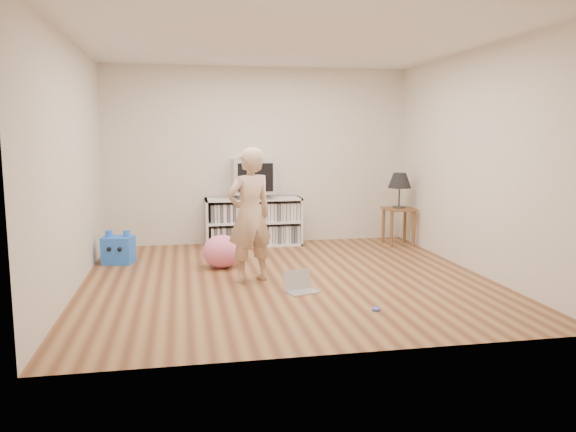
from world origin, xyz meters
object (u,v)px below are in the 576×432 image
(media_unit, at_px, (253,221))
(dvd_deck, at_px, (253,196))
(plush_pink, at_px, (222,251))
(side_table, at_px, (399,217))
(crt_tv, at_px, (253,176))
(table_lamp, at_px, (400,181))
(laptop, at_px, (300,286))
(person, at_px, (250,215))
(plush_blue, at_px, (118,249))

(media_unit, height_order, dvd_deck, dvd_deck)
(media_unit, xyz_separation_m, plush_pink, (-0.56, -1.36, -0.15))
(side_table, height_order, plush_pink, side_table)
(crt_tv, bearing_deg, table_lamp, -9.87)
(dvd_deck, distance_m, crt_tv, 0.29)
(media_unit, height_order, side_table, media_unit)
(table_lamp, relative_size, laptop, 1.36)
(side_table, xyz_separation_m, person, (-2.41, -1.69, 0.32))
(media_unit, height_order, table_lamp, table_lamp)
(media_unit, height_order, plush_pink, media_unit)
(dvd_deck, relative_size, plush_blue, 1.07)
(dvd_deck, bearing_deg, laptop, -86.52)
(plush_pink, bearing_deg, laptop, -59.55)
(media_unit, bearing_deg, crt_tv, -90.00)
(table_lamp, distance_m, laptop, 3.06)
(plush_blue, bearing_deg, media_unit, 38.53)
(side_table, distance_m, person, 2.96)
(media_unit, xyz_separation_m, person, (-0.30, -2.08, 0.39))
(dvd_deck, xyz_separation_m, plush_pink, (-0.56, -1.34, -0.53))
(person, bearing_deg, side_table, -167.25)
(table_lamp, xyz_separation_m, person, (-2.41, -1.69, -0.20))
(side_table, relative_size, laptop, 1.46)
(crt_tv, height_order, table_lamp, crt_tv)
(crt_tv, relative_size, plush_pink, 1.27)
(crt_tv, relative_size, laptop, 1.59)
(dvd_deck, bearing_deg, media_unit, 90.00)
(person, bearing_deg, dvd_deck, -120.67)
(laptop, bearing_deg, table_lamp, 30.11)
(dvd_deck, distance_m, plush_blue, 2.10)
(table_lamp, bearing_deg, crt_tv, 170.13)
(crt_tv, xyz_separation_m, plush_pink, (-0.56, -1.34, -0.82))
(person, relative_size, plush_pink, 3.13)
(person, bearing_deg, table_lamp, -167.25)
(plush_pink, bearing_deg, side_table, 19.96)
(dvd_deck, relative_size, laptop, 1.19)
(dvd_deck, xyz_separation_m, plush_blue, (-1.83, -0.87, -0.56))
(dvd_deck, height_order, plush_blue, dvd_deck)
(laptop, bearing_deg, crt_tv, 75.29)
(dvd_deck, height_order, table_lamp, table_lamp)
(crt_tv, height_order, side_table, crt_tv)
(crt_tv, relative_size, table_lamp, 1.17)
(media_unit, xyz_separation_m, dvd_deck, (0.00, -0.02, 0.39))
(crt_tv, xyz_separation_m, person, (-0.30, -2.06, -0.28))
(plush_blue, bearing_deg, plush_pink, -7.53)
(table_lamp, bearing_deg, side_table, 0.00)
(media_unit, relative_size, crt_tv, 2.33)
(table_lamp, height_order, plush_blue, table_lamp)
(media_unit, xyz_separation_m, side_table, (2.11, -0.39, 0.07))
(side_table, xyz_separation_m, plush_pink, (-2.67, -0.97, -0.22))
(dvd_deck, height_order, side_table, dvd_deck)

